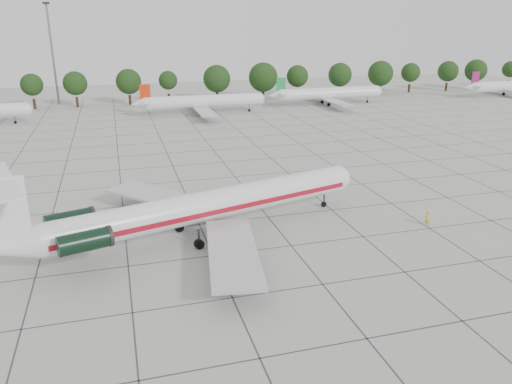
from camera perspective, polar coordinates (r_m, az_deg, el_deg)
The scene contains 8 objects.
ground at distance 57.54m, azimuth 1.37°, elevation -2.87°, with size 260.00×260.00×0.00m, color #A8A8A1.
apron_joints at distance 71.14m, azimuth -2.21°, elevation 1.53°, with size 170.00×170.00×0.02m, color #383838.
main_airliner at distance 51.23m, azimuth -7.25°, elevation -1.89°, with size 39.55×30.39×9.43m.
ground_crew at distance 58.00m, azimuth 18.95°, elevation -2.87°, with size 0.63×0.41×1.72m, color gold.
bg_airliner_c at distance 120.55m, azimuth -6.11°, elevation 10.23°, with size 28.24×27.20×7.40m.
bg_airliner_d at distance 134.58m, azimuth 8.31°, elevation 11.08°, with size 28.24×27.20×7.40m.
tree_line at distance 136.83m, azimuth -14.35°, elevation 12.12°, with size 249.86×8.44×10.22m.
floodlight_mast at distance 143.74m, azimuth -22.31°, elevation 14.97°, with size 1.60×1.60×25.45m.
Camera 1 is at (-15.93, -50.85, 21.72)m, focal length 35.00 mm.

